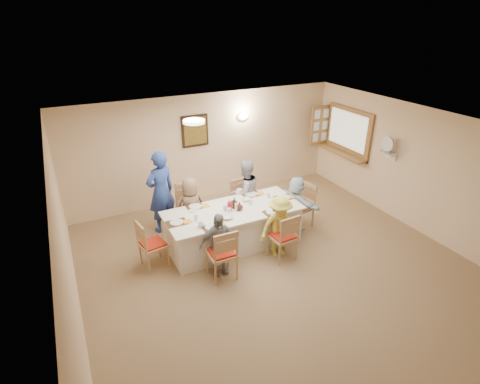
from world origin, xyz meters
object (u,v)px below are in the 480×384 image
diner_front_right (279,227)px  diner_right_end (296,203)px  chair_left_end (153,243)px  serving_hatch (348,132)px  chair_back_right (243,201)px  dining_table (233,227)px  diner_front_left (219,244)px  chair_right_end (301,206)px  condiment_ketchup (229,205)px  diner_back_left (191,207)px  diner_back_right (245,192)px  chair_back_left (189,210)px  chair_front_right (283,236)px  caregiver (161,192)px  chair_front_left (222,252)px  desk_fan (388,147)px

diner_front_right → diner_right_end: diner_front_right is taller
chair_left_end → serving_hatch: bearing=-88.0°
chair_left_end → chair_back_right: bearing=-79.5°
serving_hatch → chair_back_right: (-2.99, -0.29, -1.05)m
dining_table → diner_front_left: bearing=-131.4°
chair_right_end → condiment_ketchup: 1.69m
chair_right_end → diner_back_left: (-2.15, 0.68, 0.15)m
chair_back_right → diner_back_left: (-1.20, -0.12, 0.18)m
diner_back_right → diner_front_left: 1.82m
chair_right_end → condiment_ketchup: condiment_ketchup is taller
diner_front_left → diner_right_end: (2.02, 0.68, -0.00)m
serving_hatch → diner_front_right: serving_hatch is taller
serving_hatch → diner_back_right: 3.13m
chair_back_left → diner_front_right: 1.91m
chair_front_right → caregiver: caregiver is taller
chair_back_right → diner_back_left: 1.22m
chair_front_left → chair_front_right: 1.20m
desk_fan → chair_front_right: (-2.88, -0.54, -1.08)m
chair_front_left → chair_front_right: size_ratio=1.03×
diner_back_left → caregiver: (-0.45, 0.47, 0.23)m
chair_front_left → chair_right_end: 2.29m
diner_back_right → caregiver: 1.72m
chair_back_left → chair_right_end: (2.15, -0.80, -0.04)m
diner_front_right → condiment_ketchup: bearing=138.5°
chair_back_left → diner_front_right: size_ratio=0.86×
chair_front_left → dining_table: bearing=-125.3°
condiment_ketchup → diner_front_right: bearing=-44.4°
serving_hatch → diner_front_left: bearing=-157.2°
chair_front_right → chair_right_end: bearing=-143.3°
serving_hatch → diner_front_left: (-4.19, -1.77, -0.92)m
desk_fan → diner_front_left: bearing=-174.2°
chair_back_left → chair_front_left: 1.60m
serving_hatch → diner_right_end: size_ratio=1.31×
diner_right_end → chair_left_end: bearing=80.9°
chair_front_left → diner_back_left: size_ratio=0.78×
diner_right_end → chair_front_left: bearing=102.5°
chair_front_right → chair_left_end: 2.29m
chair_left_end → caregiver: size_ratio=0.54×
diner_back_right → chair_front_right: bearing=81.5°
desk_fan → dining_table: 3.69m
desk_fan → dining_table: (-3.48, 0.26, -1.17)m
dining_table → diner_front_left: 0.93m
diner_front_left → diner_right_end: 2.13m
serving_hatch → chair_right_end: (-2.04, -1.09, -1.03)m
chair_back_left → chair_front_left: size_ratio=1.05×
dining_table → chair_left_end: bearing=180.0°
chair_back_left → diner_front_left: size_ratio=0.89×
serving_hatch → diner_back_left: serving_hatch is taller
diner_back_right → diner_front_right: 1.36m
chair_back_left → caregiver: 0.67m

